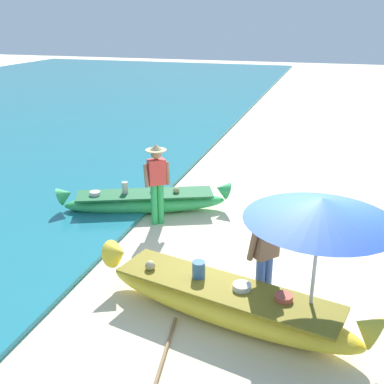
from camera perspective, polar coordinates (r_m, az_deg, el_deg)
The scene contains 7 objects.
ground_plane at distance 7.80m, azimuth 11.32°, elevation -12.53°, with size 80.00×80.00×0.00m, color beige.
boat_yellow_foreground at distance 7.00m, azimuth 4.07°, elevation -13.34°, with size 4.34×1.63×0.86m.
boat_green_midground at distance 10.66m, azimuth -5.79°, elevation -1.15°, with size 3.82×2.03×0.73m.
person_vendor_hatted at distance 9.76m, azimuth -4.36°, elevation 1.67°, with size 0.55×0.48×1.79m.
person_tourist_customer at distance 6.99m, azimuth 9.02°, elevation -7.36°, with size 0.52×0.54×1.71m.
patio_umbrella_large at distance 6.08m, azimuth 15.58°, elevation -2.18°, with size 1.97×1.97×2.11m.
paddle at distance 6.37m, azimuth -3.87°, elevation -20.66°, with size 0.43×1.60×0.05m.
Camera 1 is at (0.44, -6.53, 4.26)m, focal length 43.28 mm.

